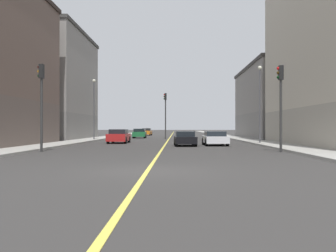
% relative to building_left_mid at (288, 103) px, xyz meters
% --- Properties ---
extents(ground_plane, '(400.00, 400.00, 0.00)m').
position_rel_building_left_mid_xyz_m(ground_plane, '(-16.34, -38.79, -4.95)').
color(ground_plane, '#33312F').
rests_on(ground_plane, ground).
extents(sidewalk_left, '(2.69, 168.00, 0.15)m').
position_rel_building_left_mid_xyz_m(sidewalk_left, '(-7.04, 10.21, -4.88)').
color(sidewalk_left, '#9E9B93').
rests_on(sidewalk_left, ground).
extents(sidewalk_right, '(2.69, 168.00, 0.15)m').
position_rel_building_left_mid_xyz_m(sidewalk_right, '(-25.64, 10.21, -4.88)').
color(sidewalk_right, '#9E9B93').
rests_on(sidewalk_right, ground).
extents(lane_center_stripe, '(0.16, 154.00, 0.01)m').
position_rel_building_left_mid_xyz_m(lane_center_stripe, '(-16.34, 10.21, -4.94)').
color(lane_center_stripe, '#E5D14C').
rests_on(lane_center_stripe, ground).
extents(building_left_mid, '(11.68, 19.93, 9.89)m').
position_rel_building_left_mid_xyz_m(building_left_mid, '(0.00, 0.00, 0.00)').
color(building_left_mid, slate).
rests_on(building_left_mid, ground).
extents(building_right_midblock, '(11.68, 16.15, 13.54)m').
position_rel_building_left_mid_xyz_m(building_right_midblock, '(-32.67, -4.79, 1.83)').
color(building_right_midblock, slate).
rests_on(building_right_midblock, ground).
extents(traffic_light_left_near, '(0.40, 0.32, 5.42)m').
position_rel_building_left_mid_xyz_m(traffic_light_left_near, '(-8.80, -28.51, -1.40)').
color(traffic_light_left_near, '#2D2D2D').
rests_on(traffic_light_left_near, ground).
extents(traffic_light_right_near, '(0.40, 0.32, 5.56)m').
position_rel_building_left_mid_xyz_m(traffic_light_right_near, '(-23.91, -28.51, -1.32)').
color(traffic_light_right_near, '#2D2D2D').
rests_on(traffic_light_right_near, ground).
extents(traffic_light_median_far, '(0.40, 0.32, 6.06)m').
position_rel_building_left_mid_xyz_m(traffic_light_median_far, '(-16.81, -2.34, -1.03)').
color(traffic_light_median_far, '#2D2D2D').
rests_on(traffic_light_median_far, ground).
extents(street_lamp_left_near, '(0.36, 0.36, 6.96)m').
position_rel_building_left_mid_xyz_m(street_lamp_left_near, '(-7.78, -18.02, -0.57)').
color(street_lamp_left_near, '#4C4C51').
rests_on(street_lamp_left_near, ground).
extents(street_lamp_right_near, '(0.36, 0.36, 6.97)m').
position_rel_building_left_mid_xyz_m(street_lamp_right_near, '(-24.89, -8.85, -0.57)').
color(street_lamp_right_near, '#4C4C51').
rests_on(street_lamp_right_near, ground).
extents(car_green, '(1.92, 4.24, 1.34)m').
position_rel_building_left_mid_xyz_m(car_green, '(-20.66, 1.90, -4.28)').
color(car_green, '#1E6B38').
rests_on(car_green, ground).
extents(car_black, '(1.91, 4.06, 1.22)m').
position_rel_building_left_mid_xyz_m(car_black, '(-14.61, -20.75, -4.35)').
color(car_black, black).
rests_on(car_black, ground).
extents(car_red, '(1.88, 4.20, 1.35)m').
position_rel_building_left_mid_xyz_m(car_red, '(-20.97, -15.48, -4.28)').
color(car_red, red).
rests_on(car_red, ground).
extents(car_white, '(2.04, 4.14, 1.21)m').
position_rel_building_left_mid_xyz_m(car_white, '(-12.02, -19.89, -4.35)').
color(car_white, white).
rests_on(car_white, ground).
extents(car_orange, '(1.91, 4.48, 1.35)m').
position_rel_building_left_mid_xyz_m(car_orange, '(-21.02, 18.91, -4.30)').
color(car_orange, orange).
rests_on(car_orange, ground).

